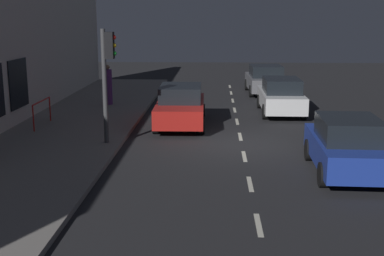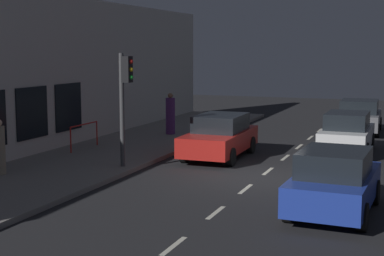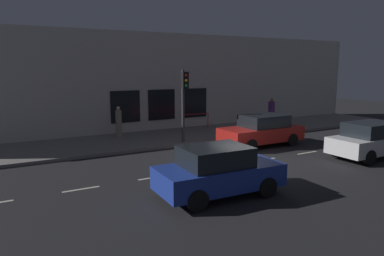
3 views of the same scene
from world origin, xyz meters
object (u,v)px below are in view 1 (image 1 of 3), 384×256
parked_car_0 (281,96)px  parked_car_3 (347,146)px  parked_car_2 (265,79)px  pedestrian_1 (108,86)px  parked_car_1 (181,106)px  traffic_light (107,67)px

parked_car_0 → parked_car_3: size_ratio=1.04×
parked_car_2 → pedestrian_1: (7.80, 4.57, 0.21)m
parked_car_0 → parked_car_1: same height
parked_car_3 → pedestrian_1: (8.62, -9.82, 0.21)m
parked_car_1 → pedestrian_1: (3.68, -3.90, 0.21)m
traffic_light → pedestrian_1: size_ratio=1.99×
parked_car_1 → pedestrian_1: bearing=-47.6°
parked_car_0 → parked_car_2: size_ratio=0.99×
parked_car_2 → parked_car_3: (-0.82, 14.40, -0.00)m
traffic_light → pedestrian_1: (1.57, -7.25, -1.63)m
parked_car_2 → traffic_light: bearing=-119.5°
parked_car_2 → pedestrian_1: 9.05m
parked_car_3 → pedestrian_1: pedestrian_1 is taller
traffic_light → parked_car_0: (-6.35, -6.02, -1.85)m
parked_car_0 → pedestrian_1: bearing=171.1°
parked_car_1 → parked_car_3: same height
parked_car_3 → pedestrian_1: 13.07m
parked_car_1 → parked_car_2: size_ratio=1.05×
traffic_light → parked_car_2: 13.50m
parked_car_0 → traffic_light: bearing=-136.5°
parked_car_0 → parked_car_3: (-0.71, 8.58, -0.00)m
parked_car_1 → parked_car_3: 7.72m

